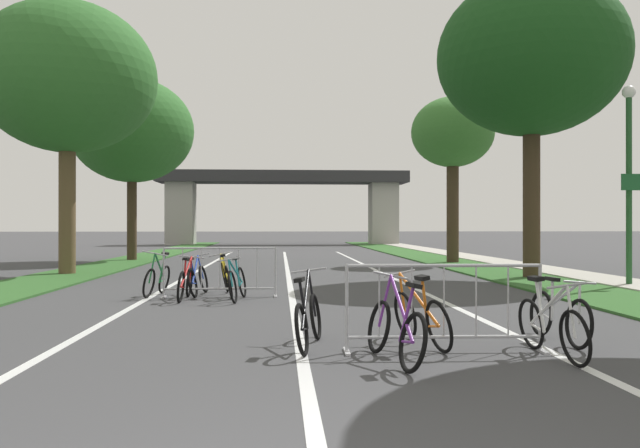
# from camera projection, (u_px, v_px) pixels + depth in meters

# --- Properties ---
(grass_verge_left) EXTENTS (2.27, 56.87, 0.05)m
(grass_verge_left) POSITION_uv_depth(u_px,v_px,m) (125.00, 262.00, 25.87)
(grass_verge_left) COLOR #2D5B26
(grass_verge_left) RESTS_ON ground
(grass_verge_right) EXTENTS (2.27, 56.87, 0.05)m
(grass_verge_right) POSITION_uv_depth(u_px,v_px,m) (442.00, 261.00, 26.69)
(grass_verge_right) COLOR #2D5B26
(grass_verge_right) RESTS_ON ground
(sidewalk_path_right) EXTENTS (1.63, 56.87, 0.08)m
(sidewalk_path_right) POSITION_uv_depth(u_px,v_px,m) (487.00, 260.00, 26.81)
(sidewalk_path_right) COLOR #ADA89E
(sidewalk_path_right) RESTS_ON ground
(lane_stripe_center) EXTENTS (0.14, 32.90, 0.01)m
(lane_stripe_center) POSITION_uv_depth(u_px,v_px,m) (288.00, 274.00, 19.48)
(lane_stripe_center) COLOR silver
(lane_stripe_center) RESTS_ON ground
(lane_stripe_right_lane) EXTENTS (0.14, 32.90, 0.01)m
(lane_stripe_right_lane) POSITION_uv_depth(u_px,v_px,m) (384.00, 274.00, 19.66)
(lane_stripe_right_lane) COLOR silver
(lane_stripe_right_lane) RESTS_ON ground
(lane_stripe_left_lane) EXTENTS (0.14, 32.90, 0.01)m
(lane_stripe_left_lane) POSITION_uv_depth(u_px,v_px,m) (190.00, 275.00, 19.29)
(lane_stripe_left_lane) COLOR silver
(lane_stripe_left_lane) RESTS_ON ground
(overpass_bridge) EXTENTS (19.44, 3.53, 5.71)m
(overpass_bridge) POSITION_uv_depth(u_px,v_px,m) (283.00, 193.00, 49.98)
(overpass_bridge) COLOR #2D2D30
(overpass_bridge) RESTS_ON ground
(tree_left_pine_far) EXTENTS (5.35, 5.35, 8.28)m
(tree_left_pine_far) POSITION_uv_depth(u_px,v_px,m) (67.00, 78.00, 19.34)
(tree_left_pine_far) COLOR brown
(tree_left_pine_far) RESTS_ON ground
(tree_left_oak_near) EXTENTS (5.18, 5.18, 7.73)m
(tree_left_oak_near) POSITION_uv_depth(u_px,v_px,m) (132.00, 131.00, 26.92)
(tree_left_oak_near) COLOR #3D2D1E
(tree_left_oak_near) RESTS_ON ground
(tree_right_maple_mid) EXTENTS (5.28, 5.28, 8.52)m
(tree_right_maple_mid) POSITION_uv_depth(u_px,v_px,m) (531.00, 57.00, 17.97)
(tree_right_maple_mid) COLOR #3D2D1E
(tree_right_maple_mid) RESTS_ON ground
(tree_right_cypress_far) EXTENTS (3.27, 3.27, 6.59)m
(tree_right_cypress_far) POSITION_uv_depth(u_px,v_px,m) (453.00, 134.00, 25.18)
(tree_right_cypress_far) COLOR #3D2D1E
(tree_right_cypress_far) RESTS_ON ground
(lamppost_with_sign) EXTENTS (0.56, 0.32, 4.93)m
(lamppost_with_sign) POSITION_uv_depth(u_px,v_px,m) (629.00, 166.00, 15.52)
(lamppost_with_sign) COLOR #1E4C23
(lamppost_with_sign) RESTS_ON ground
(crowd_barrier_nearest) EXTENTS (2.39, 0.50, 1.05)m
(crowd_barrier_nearest) POSITION_uv_depth(u_px,v_px,m) (444.00, 308.00, 7.57)
(crowd_barrier_nearest) COLOR #ADADB2
(crowd_barrier_nearest) RESTS_ON ground
(crowd_barrier_second) EXTENTS (2.39, 0.50, 1.05)m
(crowd_barrier_second) POSITION_uv_depth(u_px,v_px,m) (220.00, 272.00, 13.32)
(crowd_barrier_second) COLOR #ADADB2
(crowd_barrier_second) RESTS_ON ground
(bicycle_teal_0) EXTENTS (0.55, 1.67, 0.90)m
(bicycle_teal_0) POSITION_uv_depth(u_px,v_px,m) (237.00, 282.00, 12.78)
(bicycle_teal_0) COLOR black
(bicycle_teal_0) RESTS_ON ground
(bicycle_purple_1) EXTENTS (0.50, 1.68, 0.98)m
(bicycle_purple_1) POSITION_uv_depth(u_px,v_px,m) (395.00, 330.00, 6.98)
(bicycle_purple_1) COLOR black
(bicycle_purple_1) RESTS_ON ground
(bicycle_red_2) EXTENTS (0.54, 1.64, 0.89)m
(bicycle_red_2) POSITION_uv_depth(u_px,v_px,m) (186.00, 283.00, 12.85)
(bicycle_red_2) COLOR black
(bicycle_red_2) RESTS_ON ground
(bicycle_silver_3) EXTENTS (0.43, 1.60, 0.84)m
(bicycle_silver_3) POSITION_uv_depth(u_px,v_px,m) (559.00, 316.00, 8.21)
(bicycle_silver_3) COLOR black
(bicycle_silver_3) RESTS_ON ground
(bicycle_black_4) EXTENTS (0.48, 1.68, 0.96)m
(bicycle_black_4) POSITION_uv_depth(u_px,v_px,m) (309.00, 319.00, 7.85)
(bicycle_black_4) COLOR black
(bicycle_black_4) RESTS_ON ground
(bicycle_white_5) EXTENTS (0.46, 1.62, 0.91)m
(bicycle_white_5) POSITION_uv_depth(u_px,v_px,m) (551.00, 326.00, 7.24)
(bicycle_white_5) COLOR black
(bicycle_white_5) RESTS_ON ground
(bicycle_yellow_6) EXTENTS (0.67, 1.77, 0.93)m
(bicycle_yellow_6) POSITION_uv_depth(u_px,v_px,m) (226.00, 278.00, 13.67)
(bicycle_yellow_6) COLOR black
(bicycle_yellow_6) RESTS_ON ground
(bicycle_green_7) EXTENTS (0.55, 1.59, 0.99)m
(bicycle_green_7) POSITION_uv_depth(u_px,v_px,m) (157.00, 279.00, 13.58)
(bicycle_green_7) COLOR black
(bicycle_green_7) RESTS_ON ground
(bicycle_blue_8) EXTENTS (0.53, 1.67, 0.90)m
(bicycle_blue_8) POSITION_uv_depth(u_px,v_px,m) (198.00, 279.00, 13.70)
(bicycle_blue_8) COLOR black
(bicycle_blue_8) RESTS_ON ground
(bicycle_orange_9) EXTENTS (0.66, 1.62, 0.93)m
(bicycle_orange_9) POSITION_uv_depth(u_px,v_px,m) (421.00, 317.00, 7.94)
(bicycle_orange_9) COLOR black
(bicycle_orange_9) RESTS_ON ground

